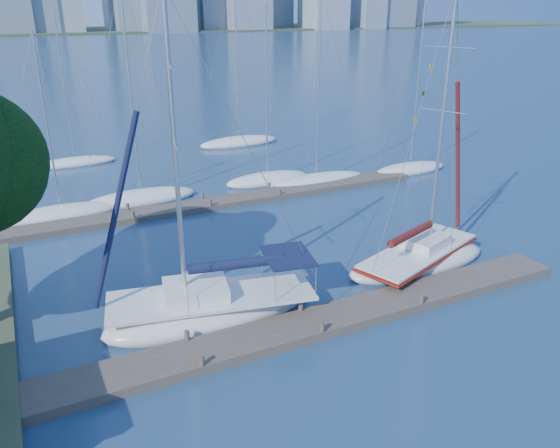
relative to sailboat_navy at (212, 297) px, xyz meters
name	(u,v)px	position (x,y,z in m)	size (l,w,h in m)	color
ground	(311,329)	(3.35, -2.66, -1.01)	(700.00, 700.00, 0.00)	navy
near_dock	(311,325)	(3.35, -2.66, -0.81)	(26.00, 2.00, 0.40)	#443B32
far_dock	(221,202)	(5.35, 13.34, -0.83)	(30.00, 1.80, 0.36)	#443B32
far_shore	(17,32)	(3.35, 317.34, -1.01)	(800.00, 100.00, 1.50)	#38472D
sailboat_navy	(212,297)	(0.00, 0.00, 0.00)	(9.74, 4.83, 13.81)	silver
sailboat_maroon	(420,246)	(11.14, 0.03, 0.12)	(8.62, 5.30, 14.03)	silver
bg_boat_0	(61,213)	(-4.54, 15.63, -0.75)	(7.34, 2.93, 11.57)	silver
bg_boat_1	(141,198)	(0.67, 16.34, -0.71)	(7.86, 3.59, 14.54)	silver
bg_boat_3	(267,179)	(10.31, 16.55, -0.73)	(6.99, 4.59, 13.04)	silver
bg_boat_4	(316,180)	(13.52, 14.69, -0.74)	(8.27, 5.10, 13.90)	silver
bg_boat_5	(410,169)	(21.86, 14.05, -0.74)	(6.68, 2.24, 12.98)	silver
bg_boat_6	(75,162)	(-2.17, 28.16, -0.76)	(6.71, 2.01, 12.75)	silver
bg_boat_7	(239,142)	(12.98, 28.77, -0.70)	(8.19, 5.27, 15.93)	silver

